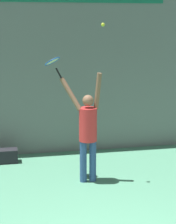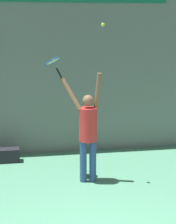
{
  "view_description": "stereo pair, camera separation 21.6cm",
  "coord_description": "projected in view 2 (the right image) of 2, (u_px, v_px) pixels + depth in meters",
  "views": [
    {
      "loc": [
        -1.11,
        -4.08,
        2.96
      ],
      "look_at": [
        0.37,
        3.08,
        1.36
      ],
      "focal_mm": 65.0,
      "sensor_mm": 36.0,
      "label": 1
    },
    {
      "loc": [
        -0.89,
        -4.12,
        2.96
      ],
      "look_at": [
        0.37,
        3.08,
        1.36
      ],
      "focal_mm": 65.0,
      "sensor_mm": 36.0,
      "label": 2
    }
  ],
  "objects": [
    {
      "name": "tennis_ball",
      "position": [
        103.0,
        25.0,
        7.09
      ],
      "size": [
        0.07,
        0.07,
        0.07
      ],
      "color": "#CCDB2D"
    },
    {
      "name": "equipment_bag",
      "position": [
        3.0,
        155.0,
        8.83
      ],
      "size": [
        0.72,
        0.28,
        0.29
      ],
      "color": "black",
      "rests_on": "ground_plane"
    },
    {
      "name": "tennis_racket",
      "position": [
        53.0,
        62.0,
        7.53
      ],
      "size": [
        0.41,
        0.42,
        0.41
      ],
      "color": "black"
    },
    {
      "name": "back_wall",
      "position": [
        57.0,
        44.0,
        9.07
      ],
      "size": [
        18.0,
        0.1,
        5.0
      ],
      "color": "slate",
      "rests_on": "ground_plane"
    },
    {
      "name": "tennis_player",
      "position": [
        88.0,
        128.0,
        7.56
      ],
      "size": [
        0.78,
        0.47,
        2.09
      ],
      "color": "#2D4C7F",
      "rests_on": "ground_plane"
    }
  ]
}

